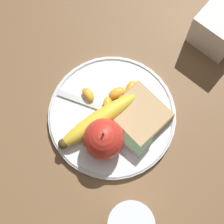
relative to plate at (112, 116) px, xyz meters
The scene contains 15 objects.
ground_plane 0.01m from the plate, ahead, with size 3.00×3.00×0.00m, color brown.
plate is the anchor object (origin of this frame).
apple 0.07m from the plate, 64.60° to the right, with size 0.07×0.07×0.08m.
banana 0.04m from the plate, 108.56° to the right, with size 0.08×0.17×0.03m.
bread_slice 0.05m from the plate, 36.87° to the left, with size 0.10×0.10×0.02m.
fork 0.01m from the plate, 132.31° to the left, with size 0.18×0.08×0.00m.
jam_packet 0.07m from the plate, ahead, with size 0.05×0.04×0.02m.
orange_segment_0 0.06m from the plate, behind, with size 0.03×0.03×0.02m.
orange_segment_1 0.05m from the plate, 89.62° to the left, with size 0.03×0.03×0.02m.
orange_segment_2 0.03m from the plate, 82.78° to the left, with size 0.03×0.03×0.02m.
orange_segment_3 0.06m from the plate, 94.90° to the left, with size 0.03×0.04×0.02m.
orange_segment_4 0.01m from the plate, 55.95° to the left, with size 0.03×0.04×0.02m.
orange_segment_5 0.04m from the plate, 116.91° to the left, with size 0.03×0.04×0.02m.
orange_segment_6 0.03m from the plate, 153.82° to the left, with size 0.03×0.03×0.02m.
condiment_caddy 0.27m from the plate, 79.11° to the left, with size 0.08×0.08×0.08m.
Camera 1 is at (0.13, -0.16, 0.70)m, focal length 60.00 mm.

